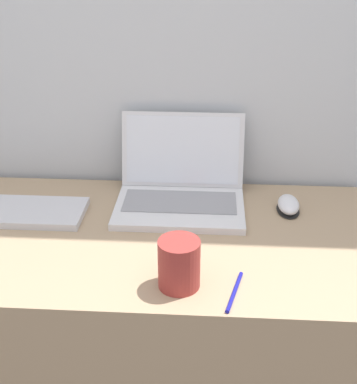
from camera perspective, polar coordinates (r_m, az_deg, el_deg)
wall_back at (r=1.58m, az=-2.78°, el=19.10°), size 7.00×0.04×2.50m
desk at (r=1.63m, az=-3.45°, el=-15.47°), size 1.28×0.63×0.73m
laptop at (r=1.54m, az=0.23°, el=0.54°), size 0.36×0.30×0.24m
drink_cup at (r=1.19m, az=0.06°, el=-7.59°), size 0.09×0.09×0.12m
computer_mouse at (r=1.54m, az=11.64°, el=-1.39°), size 0.06×0.11×0.04m
external_keyboard at (r=1.57m, az=-17.36°, el=-1.98°), size 0.41×0.16×0.02m
pen at (r=1.21m, az=6.00°, el=-10.52°), size 0.04×0.14×0.01m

